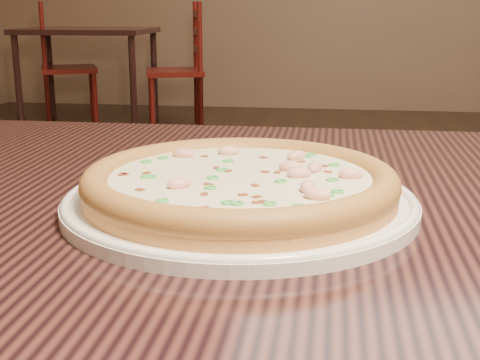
# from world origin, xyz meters

# --- Properties ---
(hero_table) EXTENTS (1.20, 0.80, 0.75)m
(hero_table) POSITION_xyz_m (-0.32, -0.94, 0.65)
(hero_table) COLOR black
(hero_table) RESTS_ON ground
(plate) EXTENTS (0.34, 0.34, 0.02)m
(plate) POSITION_xyz_m (-0.44, -0.99, 0.76)
(plate) COLOR white
(plate) RESTS_ON hero_table
(pizza) EXTENTS (0.31, 0.31, 0.03)m
(pizza) POSITION_xyz_m (-0.44, -0.99, 0.78)
(pizza) COLOR #C78141
(pizza) RESTS_ON plate
(bg_table_left) EXTENTS (1.00, 0.70, 0.75)m
(bg_table_left) POSITION_xyz_m (-2.27, 3.47, 0.65)
(bg_table_left) COLOR black
(bg_table_left) RESTS_ON ground
(chair_a) EXTENTS (0.56, 0.56, 0.95)m
(chair_a) POSITION_xyz_m (-2.49, 3.47, 0.44)
(chair_a) COLOR #5E1108
(chair_a) RESTS_ON ground
(chair_b) EXTENTS (0.52, 0.52, 0.95)m
(chair_b) POSITION_xyz_m (-1.50, 3.40, 0.44)
(chair_b) COLOR #5E1108
(chair_b) RESTS_ON ground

